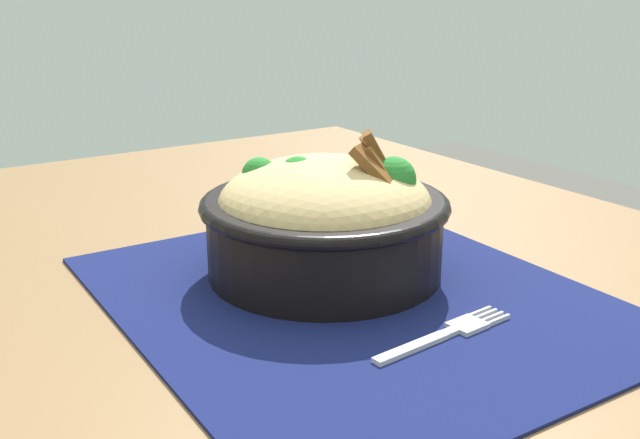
# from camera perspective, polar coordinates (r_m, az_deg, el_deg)

# --- Properties ---
(table) EXTENTS (1.22, 0.81, 0.75)m
(table) POSITION_cam_1_polar(r_m,az_deg,el_deg) (0.66, 2.25, -11.44)
(table) COLOR olive
(table) RESTS_ON ground_plane
(placemat) EXTENTS (0.43, 0.37, 0.00)m
(placemat) POSITION_cam_1_polar(r_m,az_deg,el_deg) (0.61, 2.47, -5.95)
(placemat) COLOR #11194C
(placemat) RESTS_ON table
(bowl) EXTENTS (0.26, 0.26, 0.13)m
(bowl) POSITION_cam_1_polar(r_m,az_deg,el_deg) (0.64, 0.05, 0.09)
(bowl) COLOR black
(bowl) RESTS_ON placemat
(fork) EXTENTS (0.03, 0.13, 0.00)m
(fork) POSITION_cam_1_polar(r_m,az_deg,el_deg) (0.55, 9.80, -8.56)
(fork) COLOR silver
(fork) RESTS_ON placemat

